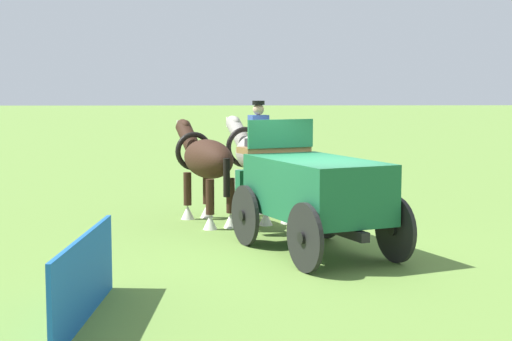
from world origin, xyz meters
name	(u,v)px	position (x,y,z in m)	size (l,w,h in m)	color
ground_plane	(316,253)	(0.00, 0.00, 0.00)	(220.00, 220.00, 0.00)	olive
show_wagon	(312,189)	(0.13, 0.06, 1.15)	(5.77, 3.17, 2.72)	#195B38
draft_horse_near	(206,161)	(3.29, 2.10, 1.35)	(2.93, 1.66, 2.23)	#331E14
draft_horse_off	(260,157)	(3.79, 0.89, 1.41)	(3.04, 1.74, 2.29)	#9E998E
sponsor_banner	(84,278)	(-3.93, 3.39, 0.55)	(3.20, 0.06, 1.10)	#1959B2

